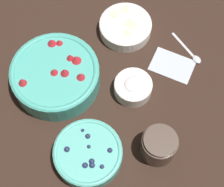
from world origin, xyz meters
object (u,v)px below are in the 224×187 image
Objects in this scene: bowl_blueberries at (88,154)px; bowl_bananas at (125,26)px; jar_chocolate at (159,146)px; bowl_strawberries at (56,75)px; bowl_cream at (133,87)px.

bowl_blueberries is 1.12× the size of bowl_bananas.
bowl_bananas is 1.71× the size of jar_chocolate.
bowl_blueberries is (0.16, -0.20, -0.01)m from bowl_strawberries.
bowl_cream is at bearing 125.36° from jar_chocolate.
bowl_blueberries is at bearing -158.07° from jar_chocolate.
jar_chocolate is at bearing 21.93° from bowl_blueberries.
bowl_blueberries is at bearing -50.38° from bowl_strawberries.
bowl_strawberries is 2.32× the size of bowl_cream.
bowl_bananas is 1.49× the size of bowl_cream.
bowl_blueberries is 1.67× the size of bowl_cream.
bowl_blueberries is 0.19m from jar_chocolate.
jar_chocolate is (0.11, -0.16, 0.01)m from bowl_cream.
bowl_cream reaches higher than bowl_bananas.
jar_chocolate reaches higher than bowl_blueberries.
bowl_strawberries is 1.56× the size of bowl_bananas.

